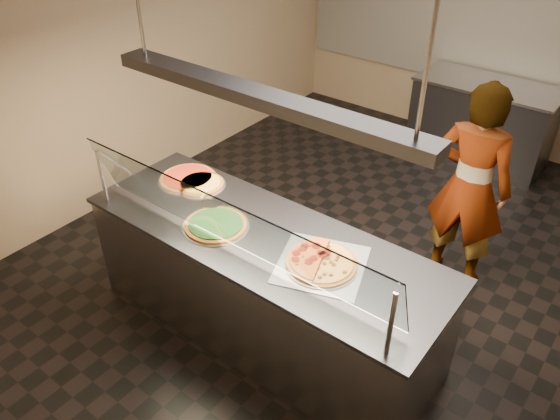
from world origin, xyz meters
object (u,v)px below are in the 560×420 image
Objects in this scene: worker at (470,187)px; serving_counter at (264,285)px; pizza_cheese at (201,184)px; sneeze_guard at (227,224)px; perforated_tray at (321,264)px; pizza_tomato at (188,178)px; pizza_spatula at (207,198)px; half_pizza_sausage at (336,269)px; prep_table at (482,121)px; pizza_spinach at (216,225)px; half_pizza_pepperoni at (308,254)px; heat_lamp_housing at (259,97)px.

serving_counter is at bearing 58.03° from worker.
sneeze_guard is at bearing -34.56° from pizza_cheese.
perforated_tray is 1.79× the size of pizza_cheese.
worker is (0.38, 1.56, -0.04)m from perforated_tray.
pizza_tomato is 0.37m from pizza_spatula.
half_pizza_sausage is at bearing 77.91° from worker.
pizza_spinach is at bearing -98.23° from prep_table.
pizza_cheese reaches higher than prep_table.
half_pizza_pepperoni is (0.39, -0.01, 0.50)m from serving_counter.
pizza_tomato is (-0.62, 0.33, -0.00)m from pizza_spinach.
perforated_tray is at bearing -85.88° from prep_table.
half_pizza_sausage is 1.07× the size of pizza_tomato.
half_pizza_pepperoni is at bearing 8.60° from pizza_spinach.
sneeze_guard is at bearing -30.38° from pizza_tomato.
perforated_tray is (0.50, 0.33, -0.29)m from sneeze_guard.
pizza_spatula is 0.11× the size of heat_lamp_housing.
half_pizza_sausage is 1.17m from heat_lamp_housing.
worker reaches higher than pizza_cheese.
worker is (1.82, 1.34, -0.05)m from pizza_tomato.
pizza_tomato reaches higher than perforated_tray.
perforated_tray is at bearing 179.53° from half_pizza_sausage.
half_pizza_pepperoni is 0.73m from pizza_spinach.
half_pizza_pepperoni is 3.79m from prep_table.
worker is at bearing 54.24° from pizza_spinach.
pizza_tomato is (-0.94, 0.55, -0.28)m from sneeze_guard.
half_pizza_pepperoni is 1.00× the size of half_pizza_sausage.
pizza_spinach is at bearing -34.71° from pizza_cheese.
worker reaches higher than half_pizza_sausage.
sneeze_guard is at bearing -34.36° from pizza_spinach.
pizza_cheese is (-1.19, 0.22, -0.02)m from half_pizza_pepperoni.
prep_table is at bearing 86.44° from serving_counter.
pizza_spinach is at bearing -159.61° from serving_counter.
pizza_spatula is 2.09m from worker.
serving_counter is 1.18× the size of heat_lamp_housing.
half_pizza_sausage reaches higher than pizza_cheese.
perforated_tray is 1.11m from pizza_spatula.
half_pizza_pepperoni reaches higher than serving_counter.
sneeze_guard reaches higher than pizza_spinach.
perforated_tray is 1.46× the size of pizza_spinach.
sneeze_guard is at bearing 62.67° from worker.
half_pizza_pepperoni reaches higher than pizza_spatula.
pizza_tomato is at bearing 33.90° from worker.
half_pizza_sausage is (0.11, -0.00, 0.02)m from perforated_tray.
sneeze_guard is 1.39× the size of worker.
half_pizza_sausage is at bearing -0.36° from half_pizza_pepperoni.
worker reaches higher than pizza_tomato.
sneeze_guard is 4.16m from prep_table.
pizza_spinach is at bearing -173.48° from half_pizza_sausage.
half_pizza_pepperoni is 0.28× the size of worker.
heat_lamp_housing is (-0.23, -3.74, 1.48)m from prep_table.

